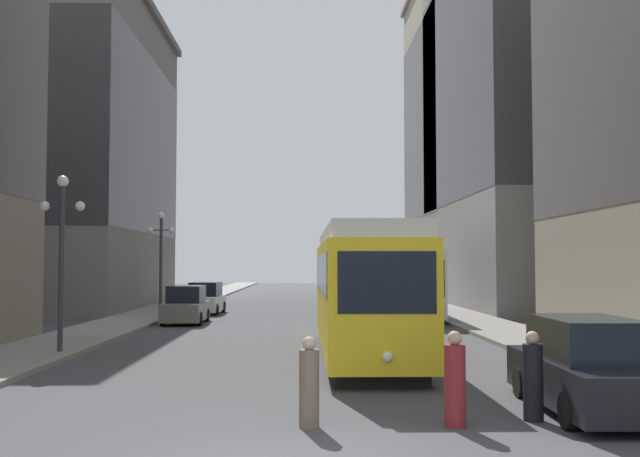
# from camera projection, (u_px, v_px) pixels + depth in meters

# --- Properties ---
(sidewalk_left) EXTENTS (3.16, 120.00, 0.15)m
(sidewalk_left) POSITION_uv_depth(u_px,v_px,m) (180.00, 305.00, 50.04)
(sidewalk_left) COLOR gray
(sidewalk_left) RESTS_ON ground
(sidewalk_right) EXTENTS (3.16, 120.00, 0.15)m
(sidewalk_right) POSITION_uv_depth(u_px,v_px,m) (424.00, 304.00, 50.42)
(sidewalk_right) COLOR gray
(sidewalk_right) RESTS_ON ground
(streetcar) EXTENTS (2.68, 13.05, 3.89)m
(streetcar) POSITION_uv_depth(u_px,v_px,m) (363.00, 288.00, 22.60)
(streetcar) COLOR black
(streetcar) RESTS_ON ground
(transit_bus) EXTENTS (2.98, 12.92, 3.45)m
(transit_bus) POSITION_uv_depth(u_px,v_px,m) (404.00, 281.00, 39.50)
(transit_bus) COLOR black
(transit_bus) RESTS_ON ground
(parked_car_left_near) EXTENTS (1.90, 4.24, 1.82)m
(parked_car_left_near) POSITION_uv_depth(u_px,v_px,m) (186.00, 306.00, 34.99)
(parked_car_left_near) COLOR black
(parked_car_left_near) RESTS_ON ground
(parked_car_left_mid) EXTENTS (2.02, 4.30, 1.82)m
(parked_car_left_mid) POSITION_uv_depth(u_px,v_px,m) (205.00, 299.00, 41.88)
(parked_car_left_mid) COLOR black
(parked_car_left_mid) RESTS_ON ground
(parked_car_right_far) EXTENTS (1.98, 4.90, 1.82)m
(parked_car_right_far) POSITION_uv_depth(u_px,v_px,m) (586.00, 368.00, 14.00)
(parked_car_right_far) COLOR black
(parked_car_right_far) RESTS_ON ground
(pedestrian_crossing_near) EXTENTS (0.35, 0.35, 1.58)m
(pedestrian_crossing_near) POSITION_uv_depth(u_px,v_px,m) (309.00, 385.00, 12.71)
(pedestrian_crossing_near) COLOR #6B5B4C
(pedestrian_crossing_near) RESTS_ON ground
(pedestrian_crossing_far) EXTENTS (0.36, 0.36, 1.62)m
(pedestrian_crossing_far) POSITION_uv_depth(u_px,v_px,m) (533.00, 379.00, 13.26)
(pedestrian_crossing_far) COLOR black
(pedestrian_crossing_far) RESTS_ON ground
(pedestrian_on_sidewalk) EXTENTS (0.37, 0.37, 1.67)m
(pedestrian_on_sidewalk) POSITION_uv_depth(u_px,v_px,m) (455.00, 382.00, 12.76)
(pedestrian_on_sidewalk) COLOR maroon
(pedestrian_on_sidewalk) RESTS_ON ground
(lamp_post_left_near) EXTENTS (1.41, 0.36, 5.48)m
(lamp_post_left_near) POSITION_uv_depth(u_px,v_px,m) (62.00, 235.00, 22.73)
(lamp_post_left_near) COLOR #333338
(lamp_post_left_near) RESTS_ON sidewalk_left
(lamp_post_left_far) EXTENTS (1.41, 0.36, 5.47)m
(lamp_post_left_far) POSITION_uv_depth(u_px,v_px,m) (161.00, 247.00, 38.53)
(lamp_post_left_far) COLOR #333338
(lamp_post_left_far) RESTS_ON sidewalk_left
(building_left_corner) EXTENTS (15.84, 20.33, 19.97)m
(building_left_corner) POSITION_uv_depth(u_px,v_px,m) (33.00, 151.00, 47.56)
(building_left_corner) COLOR slate
(building_left_corner) RESTS_ON ground
(building_right_corner) EXTENTS (14.57, 17.72, 27.88)m
(building_right_corner) POSITION_uv_depth(u_px,v_px,m) (498.00, 132.00, 63.13)
(building_right_corner) COLOR gray
(building_right_corner) RESTS_ON ground
(building_right_far) EXTENTS (12.97, 22.80, 28.38)m
(building_right_far) POSITION_uv_depth(u_px,v_px,m) (541.00, 90.00, 49.22)
(building_right_far) COLOR gray
(building_right_far) RESTS_ON ground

